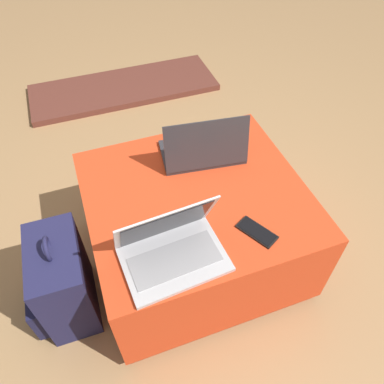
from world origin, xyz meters
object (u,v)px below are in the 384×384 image
(laptop_far, at_px, (203,149))
(backpack, at_px, (61,283))
(cell_phone, at_px, (257,232))
(laptop_near, at_px, (171,247))

(laptop_far, height_order, backpack, laptop_far)
(laptop_far, relative_size, backpack, 0.77)
(cell_phone, xyz_separation_m, backpack, (-0.77, 0.21, -0.27))
(laptop_near, relative_size, backpack, 0.74)
(laptop_far, bearing_deg, laptop_near, 64.06)
(laptop_near, distance_m, cell_phone, 0.34)
(laptop_near, xyz_separation_m, backpack, (-0.43, 0.20, -0.32))
(laptop_near, distance_m, laptop_far, 0.53)
(laptop_near, bearing_deg, laptop_far, 52.73)
(cell_phone, bearing_deg, laptop_near, 149.28)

